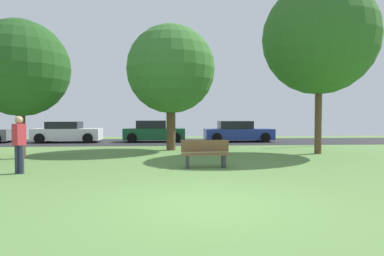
# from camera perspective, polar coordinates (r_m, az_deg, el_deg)

# --- Properties ---
(ground_plane) EXTENTS (44.00, 44.00, 0.00)m
(ground_plane) POSITION_cam_1_polar(r_m,az_deg,el_deg) (6.52, 2.38, -12.91)
(ground_plane) COLOR #5B8442
(road_strip) EXTENTS (44.00, 6.40, 0.01)m
(road_strip) POSITION_cam_1_polar(r_m,az_deg,el_deg) (22.34, -2.40, -2.38)
(road_strip) COLOR #28282B
(road_strip) RESTS_ON ground_plane
(oak_tree_right) EXTENTS (5.08, 5.08, 7.78)m
(oak_tree_right) POSITION_cam_1_polar(r_m,az_deg,el_deg) (16.48, 21.11, 14.26)
(oak_tree_right) COLOR brown
(oak_tree_right) RESTS_ON ground_plane
(maple_tree_near) EXTENTS (3.84, 3.84, 5.54)m
(maple_tree_near) POSITION_cam_1_polar(r_m,az_deg,el_deg) (15.04, -27.52, 9.11)
(maple_tree_near) COLOR brown
(maple_tree_near) RESTS_ON ground_plane
(birch_tree_lone) EXTENTS (4.44, 4.44, 6.30)m
(birch_tree_lone) POSITION_cam_1_polar(r_m,az_deg,el_deg) (16.87, -3.68, 10.05)
(birch_tree_lone) COLOR brown
(birch_tree_lone) RESTS_ON ground_plane
(person_bystander) EXTENTS (0.33, 0.38, 1.70)m
(person_bystander) POSITION_cam_1_polar(r_m,az_deg,el_deg) (10.97, -27.68, -2.11)
(person_bystander) COLOR #2D334C
(person_bystander) RESTS_ON ground_plane
(parked_car_white) EXTENTS (4.27, 1.98, 1.37)m
(parked_car_white) POSITION_cam_1_polar(r_m,az_deg,el_deg) (23.32, -20.74, -0.76)
(parked_car_white) COLOR white
(parked_car_white) RESTS_ON ground_plane
(parked_car_green) EXTENTS (4.07, 1.92, 1.44)m
(parked_car_green) POSITION_cam_1_polar(r_m,az_deg,el_deg) (22.47, -6.61, -0.69)
(parked_car_green) COLOR #195633
(parked_car_green) RESTS_ON ground_plane
(parked_car_blue) EXTENTS (4.59, 2.03, 1.40)m
(parked_car_blue) POSITION_cam_1_polar(r_m,az_deg,el_deg) (22.67, 7.88, -0.71)
(parked_car_blue) COLOR #233893
(parked_car_blue) RESTS_ON ground_plane
(park_bench) EXTENTS (1.60, 0.45, 0.90)m
(park_bench) POSITION_cam_1_polar(r_m,az_deg,el_deg) (10.97, 2.31, -4.41)
(park_bench) COLOR brown
(park_bench) RESTS_ON ground_plane
(street_lamp_post) EXTENTS (0.14, 0.14, 4.50)m
(street_lamp_post) POSITION_cam_1_polar(r_m,az_deg,el_deg) (20.45, 21.18, 3.40)
(street_lamp_post) COLOR #2D2D33
(street_lamp_post) RESTS_ON ground_plane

